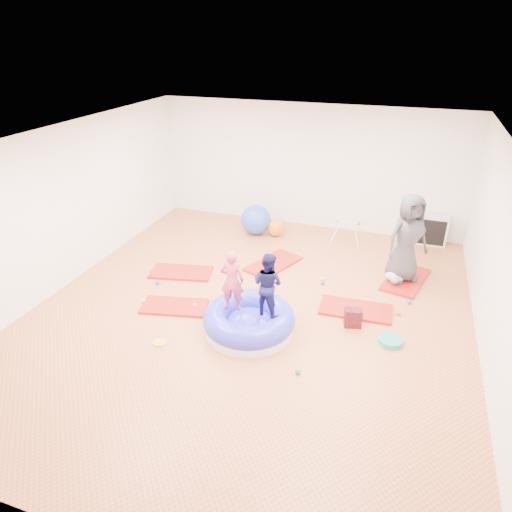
% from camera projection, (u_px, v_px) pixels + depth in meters
% --- Properties ---
extents(room, '(7.01, 8.01, 2.81)m').
position_uv_depth(room, '(250.00, 235.00, 6.95)').
color(room, '#C87F48').
rests_on(room, ground).
extents(gym_mat_front_left, '(1.18, 0.76, 0.05)m').
position_uv_depth(gym_mat_front_left, '(174.00, 306.00, 7.69)').
color(gym_mat_front_left, red).
rests_on(gym_mat_front_left, ground).
extents(gym_mat_mid_left, '(1.25, 0.81, 0.05)m').
position_uv_depth(gym_mat_mid_left, '(181.00, 272.00, 8.75)').
color(gym_mat_mid_left, red).
rests_on(gym_mat_mid_left, ground).
extents(gym_mat_center_back, '(1.00, 1.32, 0.05)m').
position_uv_depth(gym_mat_center_back, '(273.00, 264.00, 9.07)').
color(gym_mat_center_back, red).
rests_on(gym_mat_center_back, ground).
extents(gym_mat_right, '(1.20, 0.64, 0.05)m').
position_uv_depth(gym_mat_right, '(356.00, 309.00, 7.60)').
color(gym_mat_right, red).
rests_on(gym_mat_right, ground).
extents(gym_mat_rear_right, '(0.89, 1.34, 0.05)m').
position_uv_depth(gym_mat_rear_right, '(406.00, 280.00, 8.50)').
color(gym_mat_rear_right, red).
rests_on(gym_mat_rear_right, ground).
extents(inflatable_cushion, '(1.43, 1.43, 0.45)m').
position_uv_depth(inflatable_cushion, '(249.00, 321.00, 7.04)').
color(inflatable_cushion, white).
rests_on(inflatable_cushion, ground).
extents(child_pink, '(0.39, 0.29, 0.99)m').
position_uv_depth(child_pink, '(232.00, 277.00, 6.77)').
color(child_pink, '#D64160').
rests_on(child_pink, inflatable_cushion).
extents(child_navy, '(0.58, 0.50, 1.00)m').
position_uv_depth(child_navy, '(268.00, 281.00, 6.65)').
color(child_navy, '#141448').
rests_on(child_navy, inflatable_cushion).
extents(adult_caregiver, '(0.95, 0.89, 1.64)m').
position_uv_depth(adult_caregiver, '(407.00, 238.00, 8.12)').
color(adult_caregiver, '#3D3E44').
rests_on(adult_caregiver, gym_mat_rear_right).
extents(infant, '(0.35, 0.36, 0.21)m').
position_uv_depth(infant, '(395.00, 277.00, 8.32)').
color(infant, '#A3DAFD').
rests_on(infant, gym_mat_rear_right).
extents(ball_pit_balls, '(4.50, 2.72, 0.08)m').
position_uv_depth(ball_pit_balls, '(280.00, 302.00, 7.78)').
color(ball_pit_balls, yellow).
rests_on(ball_pit_balls, ground).
extents(exercise_ball_blue, '(0.68, 0.68, 0.68)m').
position_uv_depth(exercise_ball_blue, '(256.00, 220.00, 10.31)').
color(exercise_ball_blue, blue).
rests_on(exercise_ball_blue, ground).
extents(exercise_ball_orange, '(0.39, 0.39, 0.39)m').
position_uv_depth(exercise_ball_orange, '(276.00, 228.00, 10.27)').
color(exercise_ball_orange, orange).
rests_on(exercise_ball_orange, ground).
extents(infant_play_gym, '(0.65, 0.61, 0.50)m').
position_uv_depth(infant_play_gym, '(347.00, 229.00, 9.88)').
color(infant_play_gym, silver).
rests_on(infant_play_gym, ground).
extents(cube_shelf, '(0.65, 0.32, 0.65)m').
position_uv_depth(cube_shelf, '(431.00, 230.00, 9.82)').
color(cube_shelf, silver).
rests_on(cube_shelf, ground).
extents(balance_disc, '(0.36, 0.36, 0.08)m').
position_uv_depth(balance_disc, '(390.00, 341.00, 6.81)').
color(balance_disc, teal).
rests_on(balance_disc, ground).
extents(backpack, '(0.30, 0.22, 0.31)m').
position_uv_depth(backpack, '(353.00, 318.00, 7.15)').
color(backpack, maroon).
rests_on(backpack, ground).
extents(yellow_toy, '(0.19, 0.19, 0.03)m').
position_uv_depth(yellow_toy, '(159.00, 343.00, 6.81)').
color(yellow_toy, yellow).
rests_on(yellow_toy, ground).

